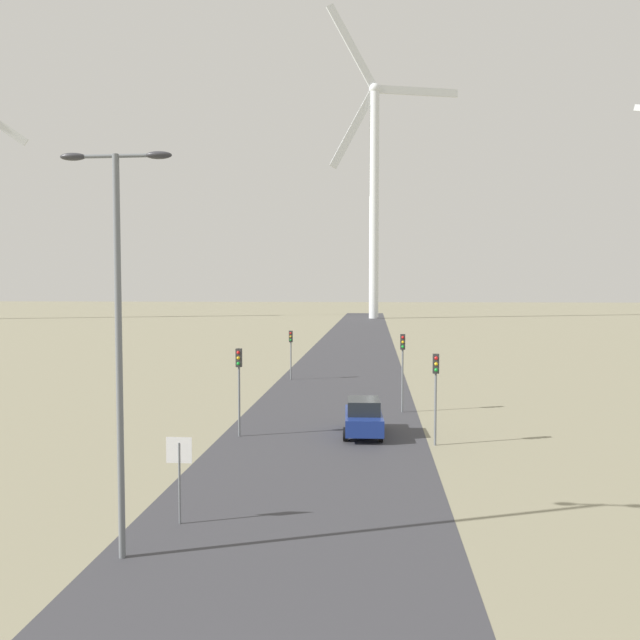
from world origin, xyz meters
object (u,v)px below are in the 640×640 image
Objects in this scene: wind_turbine_left at (374,180)px; streetlamp at (118,310)px; traffic_light_post_near_right at (436,379)px; car_approaching at (364,417)px; traffic_light_post_near_left at (239,372)px; stop_sign_near at (179,463)px; traffic_light_post_mid_left at (291,344)px; traffic_light_post_mid_right at (403,355)px.

streetlamp is at bearing -92.93° from wind_turbine_left.
car_approaching is (-3.33, 1.66, -2.19)m from traffic_light_post_near_right.
traffic_light_post_near_left is 9.44m from traffic_light_post_near_right.
stop_sign_near is 0.70× the size of traffic_light_post_mid_left.
wind_turbine_left reaches higher than car_approaching.
traffic_light_post_mid_right is at bearing 38.89° from traffic_light_post_near_left.
traffic_light_post_mid_right is (8.43, 20.40, -3.36)m from streetlamp.
traffic_light_post_mid_right is 114.02m from wind_turbine_left.
traffic_light_post_near_left is at bearing -173.12° from car_approaching.
traffic_light_post_mid_right is 0.06× the size of wind_turbine_left.
streetlamp is at bearing -108.11° from stop_sign_near.
traffic_light_post_mid_left is 0.85× the size of traffic_light_post_mid_right.
traffic_light_post_near_right reaches higher than traffic_light_post_mid_left.
wind_turbine_left reaches higher than traffic_light_post_near_left.
traffic_light_post_mid_right is (-1.17, 7.56, 0.23)m from traffic_light_post_near_right.
traffic_light_post_near_right is 0.93× the size of traffic_light_post_mid_right.
traffic_light_post_near_left is at bearing -90.07° from traffic_light_post_mid_left.
wind_turbine_left is (6.70, 130.67, 25.58)m from streetlamp.
streetlamp reaches higher than traffic_light_post_near_right.
streetlamp is 2.51× the size of traffic_light_post_near_left.
stop_sign_near is 0.64× the size of traffic_light_post_near_right.
stop_sign_near is at bearing -86.93° from traffic_light_post_near_left.
traffic_light_post_mid_right reaches higher than traffic_light_post_near_right.
traffic_light_post_mid_left is 0.93× the size of car_approaching.
traffic_light_post_near_left is at bearing 93.07° from stop_sign_near.
car_approaching is 0.06× the size of wind_turbine_left.
traffic_light_post_mid_right is 1.10× the size of car_approaching.
traffic_light_post_mid_left is 14.73m from traffic_light_post_mid_right.
stop_sign_near is at bearing -113.02° from traffic_light_post_mid_right.
traffic_light_post_mid_right is at bearing 67.56° from streetlamp.
streetlamp is 5.45m from stop_sign_near.
stop_sign_near is 0.65× the size of car_approaching.
traffic_light_post_mid_right is at bearing 98.78° from traffic_light_post_near_right.
streetlamp is 2.55× the size of traffic_light_post_near_right.
traffic_light_post_near_left reaches higher than stop_sign_near.
traffic_light_post_mid_left is (0.23, 32.63, -3.85)m from streetlamp.
streetlamp is 2.79× the size of traffic_light_post_mid_left.
traffic_light_post_mid_left reaches higher than car_approaching.
wind_turbine_left is (6.49, 116.90, 29.12)m from traffic_light_post_near_left.
stop_sign_near is at bearing -92.63° from wind_turbine_left.
stop_sign_near is 19.53m from traffic_light_post_mid_right.
traffic_light_post_near_right is (9.59, 12.84, -3.59)m from streetlamp.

